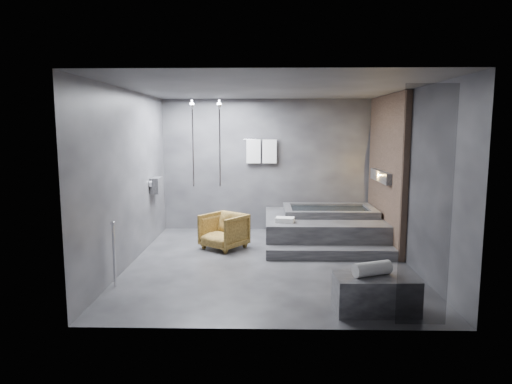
{
  "coord_description": "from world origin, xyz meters",
  "views": [
    {
      "loc": [
        -0.06,
        -7.26,
        2.2
      ],
      "look_at": [
        -0.22,
        0.3,
        1.13
      ],
      "focal_mm": 32.0,
      "sensor_mm": 36.0,
      "label": 1
    }
  ],
  "objects": [
    {
      "name": "deck_towel",
      "position": [
        0.29,
        0.85,
        0.54
      ],
      "size": [
        0.36,
        0.29,
        0.09
      ],
      "primitive_type": "cube",
      "rotation": [
        0.0,
        0.0,
        -0.15
      ],
      "color": "white",
      "rests_on": "tub_deck"
    },
    {
      "name": "tub_deck",
      "position": [
        1.05,
        1.45,
        0.25
      ],
      "size": [
        2.2,
        2.0,
        0.5
      ],
      "primitive_type": "cube",
      "color": "#2D2D2F",
      "rests_on": "ground"
    },
    {
      "name": "tub_step",
      "position": [
        1.05,
        0.27,
        0.09
      ],
      "size": [
        2.2,
        0.36,
        0.18
      ],
      "primitive_type": "cube",
      "color": "#2D2D2F",
      "rests_on": "ground"
    },
    {
      "name": "rolled_towel",
      "position": [
        1.22,
        -1.95,
        0.52
      ],
      "size": [
        0.5,
        0.34,
        0.17
      ],
      "primitive_type": "cylinder",
      "rotation": [
        0.0,
        1.57,
        0.38
      ],
      "color": "silver",
      "rests_on": "concrete_bench"
    },
    {
      "name": "room",
      "position": [
        0.4,
        0.24,
        1.73
      ],
      "size": [
        5.0,
        5.04,
        2.82
      ],
      "color": "#28282A",
      "rests_on": "ground"
    },
    {
      "name": "driftwood_chair",
      "position": [
        -0.82,
        0.88,
        0.32
      ],
      "size": [
        0.98,
        0.98,
        0.65
      ],
      "primitive_type": "imported",
      "rotation": [
        0.0,
        0.0,
        -0.65
      ],
      "color": "#4E3613",
      "rests_on": "ground"
    },
    {
      "name": "concrete_bench",
      "position": [
        1.27,
        -1.97,
        0.22
      ],
      "size": [
        0.99,
        0.57,
        0.44
      ],
      "primitive_type": "cube",
      "rotation": [
        0.0,
        0.0,
        0.03
      ],
      "color": "#2E2E30",
      "rests_on": "ground"
    }
  ]
}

